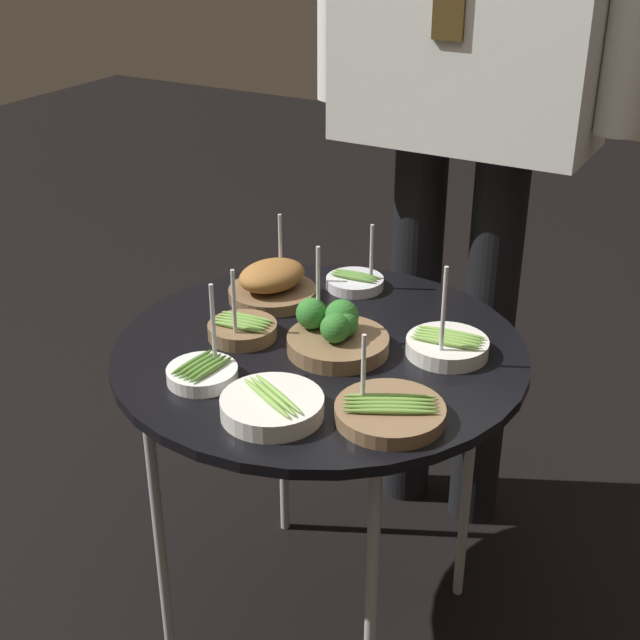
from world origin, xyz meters
The scene contains 11 objects.
ground_plane centered at (0.00, 0.00, 0.00)m, with size 8.00×8.00×0.00m, color black.
serving_cart centered at (0.00, 0.00, 0.58)m, with size 0.70×0.70×0.62m.
bowl_broccoli_far_rim centered at (0.03, 0.01, 0.65)m, with size 0.17×0.17×0.17m.
bowl_roast_front_right centered at (-0.17, 0.12, 0.66)m, with size 0.17×0.17×0.15m.
bowl_asparagus_back_left centered at (-0.13, -0.04, 0.64)m, with size 0.12×0.12×0.14m.
bowl_asparagus_front_left centered at (-0.11, -0.19, 0.64)m, with size 0.11×0.11×0.16m.
bowl_asparagus_front_center centered at (0.20, 0.08, 0.64)m, with size 0.14×0.14×0.17m.
bowl_asparagus_mid_right centered at (0.20, -0.15, 0.64)m, with size 0.16×0.16×0.13m.
bowl_asparagus_center centered at (0.04, -0.22, 0.64)m, with size 0.15×0.15×0.04m.
bowl_asparagus_mid_left centered at (-0.06, 0.24, 0.64)m, with size 0.11×0.11×0.13m.
waiter_figure centered at (0.05, 0.48, 1.11)m, with size 0.65×0.24×1.76m.
Camera 1 is at (0.65, -1.15, 1.34)m, focal length 50.00 mm.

